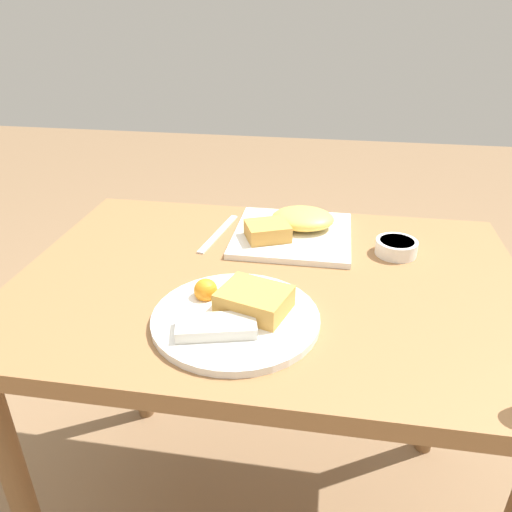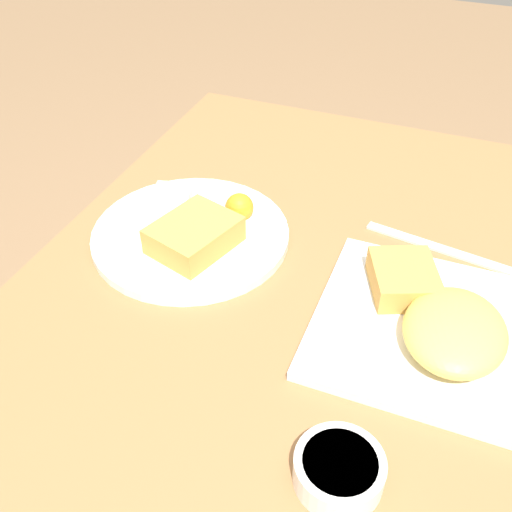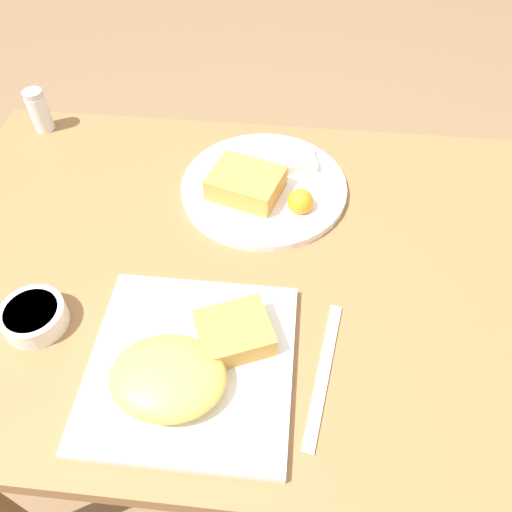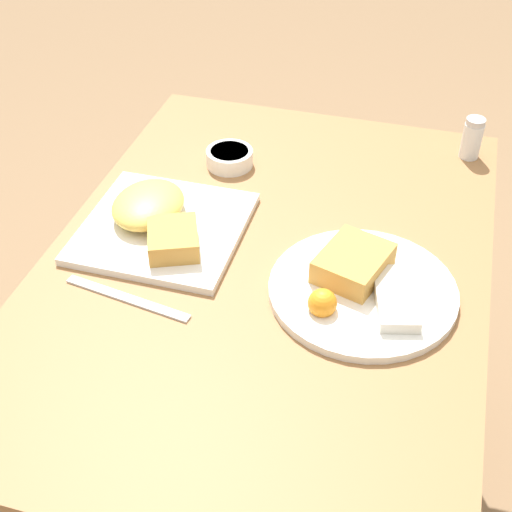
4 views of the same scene
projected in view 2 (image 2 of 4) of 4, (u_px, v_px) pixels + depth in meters
dining_table at (286, 329)px, 0.89m from camera, size 1.02×0.72×0.74m
plate_square_near at (433, 322)px, 0.73m from camera, size 0.27×0.27×0.06m
plate_oval_far at (192, 232)px, 0.88m from camera, size 0.29×0.29×0.05m
sauce_ramekin at (339, 470)px, 0.59m from camera, size 0.09×0.09×0.03m
butter_knife at (437, 248)px, 0.88m from camera, size 0.05×0.22×0.00m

